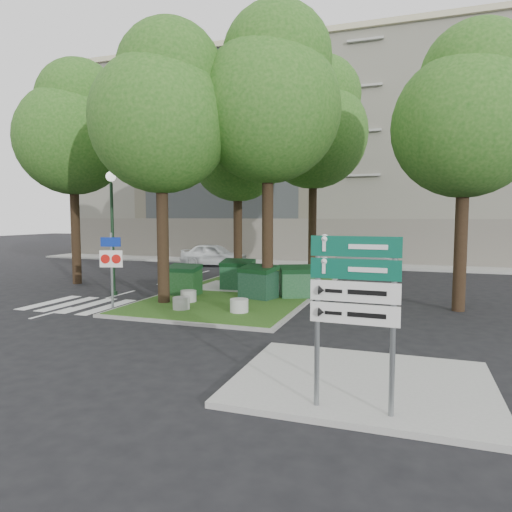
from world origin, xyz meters
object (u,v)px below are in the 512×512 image
at_px(street_lamp, 112,218).
at_px(directional_sign, 355,296).
at_px(dumpster_c, 258,282).
at_px(car_white, 214,255).
at_px(tree_street_right, 469,111).
at_px(car_silver, 368,260).
at_px(bollard_mid, 181,303).
at_px(dumpster_a, 184,280).
at_px(tree_median_near_right, 271,95).
at_px(bollard_left, 188,296).
at_px(dumpster_d, 297,282).
at_px(traffic_sign_pole, 111,260).
at_px(tree_median_near_left, 163,109).
at_px(tree_median_far, 315,124).
at_px(litter_bin, 327,270).
at_px(bollard_right, 239,305).
at_px(dumpster_b, 238,275).
at_px(tree_street_left, 74,128).
at_px(tree_median_mid, 240,144).

height_order(street_lamp, directional_sign, street_lamp).
height_order(dumpster_c, car_white, car_white).
relative_size(tree_street_right, street_lamp, 1.92).
height_order(car_white, car_silver, car_white).
bearing_deg(bollard_mid, dumpster_a, 116.20).
xyz_separation_m(tree_median_near_right, bollard_left, (-2.75, -1.67, -7.65)).
relative_size(dumpster_d, traffic_sign_pole, 0.59).
relative_size(tree_median_near_left, car_silver, 2.71).
bearing_deg(tree_median_far, street_lamp, -129.63).
bearing_deg(directional_sign, litter_bin, 103.08).
relative_size(street_lamp, car_silver, 1.35).
distance_m(tree_median_near_right, car_white, 15.15).
distance_m(tree_street_right, dumpster_a, 12.41).
bearing_deg(dumpster_c, litter_bin, 94.98).
distance_m(dumpster_a, bollard_mid, 3.08).
distance_m(dumpster_d, bollard_right, 3.74).
xyz_separation_m(bollard_left, bollard_mid, (0.41, -1.34, -0.00)).
height_order(bollard_mid, litter_bin, litter_bin).
relative_size(bollard_left, bollard_right, 0.96).
height_order(bollard_right, car_white, car_white).
bearing_deg(dumpster_a, car_silver, 61.87).
distance_m(dumpster_b, car_silver, 11.07).
distance_m(bollard_right, litter_bin, 10.20).
xyz_separation_m(litter_bin, street_lamp, (-7.68, -8.17, 2.85)).
bearing_deg(street_lamp, tree_median_near_right, 7.25).
bearing_deg(tree_street_left, traffic_sign_pole, -40.97).
relative_size(tree_median_far, car_white, 2.64).
bearing_deg(bollard_right, directional_sign, -55.45).
height_order(tree_street_right, directional_sign, tree_street_right).
relative_size(dumpster_a, bollard_mid, 2.27).
height_order(tree_median_near_left, directional_sign, tree_median_near_left).
relative_size(tree_median_far, traffic_sign_pole, 4.28).
xyz_separation_m(tree_median_far, litter_bin, (0.76, -0.18, -7.87)).
xyz_separation_m(tree_median_mid, dumpster_c, (2.51, -4.52, -6.23)).
bearing_deg(tree_median_near_left, street_lamp, 160.42).
height_order(tree_median_near_right, dumpster_a, tree_median_near_right).
height_order(tree_median_near_right, tree_median_mid, tree_median_near_right).
distance_m(dumpster_a, dumpster_d, 4.71).
distance_m(tree_median_near_right, street_lamp, 8.24).
relative_size(tree_median_mid, directional_sign, 3.40).
height_order(tree_median_mid, directional_sign, tree_median_mid).
height_order(tree_median_near_left, tree_street_left, tree_street_left).
height_order(tree_median_mid, street_lamp, tree_median_mid).
distance_m(tree_street_left, street_lamp, 6.23).
relative_size(tree_street_right, directional_sign, 3.43).
relative_size(tree_median_near_left, dumpster_a, 7.79).
distance_m(bollard_right, street_lamp, 7.39).
relative_size(tree_median_far, dumpster_b, 7.99).
bearing_deg(street_lamp, dumpster_b, 29.95).
bearing_deg(dumpster_c, bollard_left, -127.87).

